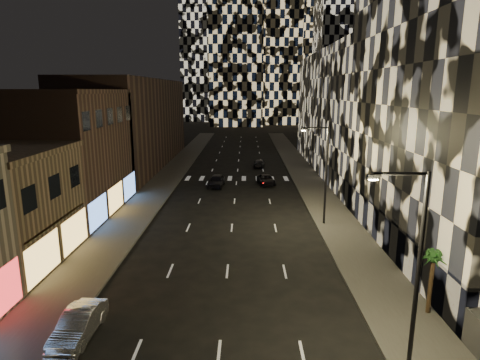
{
  "coord_description": "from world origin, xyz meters",
  "views": [
    {
      "loc": [
        1.25,
        -5.82,
        12.33
      ],
      "look_at": [
        0.85,
        22.29,
        6.0
      ],
      "focal_mm": 30.0,
      "sensor_mm": 36.0,
      "label": 1
    }
  ],
  "objects_px": {
    "streetlight_near": "(414,260)",
    "palm_tree": "(433,261)",
    "streetlight_far": "(324,169)",
    "car_silver_parked": "(79,325)",
    "car_dark_oncoming": "(259,163)",
    "car_dark_rightlane": "(266,180)",
    "car_dark_midlane": "(217,181)"
  },
  "relations": [
    {
      "from": "car_silver_parked",
      "to": "car_dark_oncoming",
      "type": "distance_m",
      "value": 47.79
    },
    {
      "from": "car_dark_rightlane",
      "to": "palm_tree",
      "type": "height_order",
      "value": "palm_tree"
    },
    {
      "from": "car_dark_oncoming",
      "to": "car_silver_parked",
      "type": "bearing_deg",
      "value": 82.3
    },
    {
      "from": "car_dark_rightlane",
      "to": "palm_tree",
      "type": "bearing_deg",
      "value": -83.87
    },
    {
      "from": "streetlight_far",
      "to": "car_silver_parked",
      "type": "bearing_deg",
      "value": -131.24
    },
    {
      "from": "streetlight_near",
      "to": "car_dark_midlane",
      "type": "distance_m",
      "value": 36.95
    },
    {
      "from": "streetlight_near",
      "to": "car_silver_parked",
      "type": "bearing_deg",
      "value": 171.74
    },
    {
      "from": "car_dark_oncoming",
      "to": "car_dark_rightlane",
      "type": "relative_size",
      "value": 0.94
    },
    {
      "from": "palm_tree",
      "to": "streetlight_far",
      "type": "bearing_deg",
      "value": 101.57
    },
    {
      "from": "car_silver_parked",
      "to": "streetlight_far",
      "type": "bearing_deg",
      "value": 50.3
    },
    {
      "from": "palm_tree",
      "to": "car_dark_oncoming",
      "type": "bearing_deg",
      "value": 100.26
    },
    {
      "from": "car_silver_parked",
      "to": "car_dark_oncoming",
      "type": "bearing_deg",
      "value": 78.6
    },
    {
      "from": "streetlight_near",
      "to": "palm_tree",
      "type": "distance_m",
      "value": 6.0
    },
    {
      "from": "car_dark_oncoming",
      "to": "car_dark_rightlane",
      "type": "height_order",
      "value": "car_dark_rightlane"
    },
    {
      "from": "streetlight_far",
      "to": "car_silver_parked",
      "type": "height_order",
      "value": "streetlight_far"
    },
    {
      "from": "streetlight_far",
      "to": "car_dark_rightlane",
      "type": "xyz_separation_m",
      "value": [
        -4.35,
        16.39,
        -4.74
      ]
    },
    {
      "from": "streetlight_near",
      "to": "car_dark_oncoming",
      "type": "bearing_deg",
      "value": 95.68
    },
    {
      "from": "car_dark_midlane",
      "to": "car_dark_rightlane",
      "type": "distance_m",
      "value": 6.67
    },
    {
      "from": "streetlight_far",
      "to": "car_silver_parked",
      "type": "xyz_separation_m",
      "value": [
        -15.55,
        -17.74,
        -4.64
      ]
    },
    {
      "from": "car_silver_parked",
      "to": "palm_tree",
      "type": "relative_size",
      "value": 1.16
    },
    {
      "from": "car_dark_oncoming",
      "to": "car_dark_rightlane",
      "type": "xyz_separation_m",
      "value": [
        0.5,
        -12.44,
        0.01
      ]
    },
    {
      "from": "streetlight_far",
      "to": "palm_tree",
      "type": "bearing_deg",
      "value": -78.43
    },
    {
      "from": "streetlight_far",
      "to": "car_dark_oncoming",
      "type": "distance_m",
      "value": 29.62
    },
    {
      "from": "streetlight_near",
      "to": "car_silver_parked",
      "type": "distance_m",
      "value": 16.39
    },
    {
      "from": "streetlight_far",
      "to": "car_dark_midlane",
      "type": "distance_m",
      "value": 19.09
    },
    {
      "from": "streetlight_far",
      "to": "palm_tree",
      "type": "relative_size",
      "value": 2.43
    },
    {
      "from": "car_dark_oncoming",
      "to": "palm_tree",
      "type": "xyz_separation_m",
      "value": [
        8.0,
        -44.2,
        2.61
      ]
    },
    {
      "from": "car_dark_midlane",
      "to": "car_dark_oncoming",
      "type": "distance_m",
      "value": 15.08
    },
    {
      "from": "streetlight_far",
      "to": "car_silver_parked",
      "type": "relative_size",
      "value": 2.08
    },
    {
      "from": "streetlight_far",
      "to": "streetlight_near",
      "type": "bearing_deg",
      "value": -90.0
    },
    {
      "from": "streetlight_near",
      "to": "streetlight_far",
      "type": "xyz_separation_m",
      "value": [
        0.0,
        20.0,
        0.0
      ]
    },
    {
      "from": "car_dark_midlane",
      "to": "car_dark_rightlane",
      "type": "bearing_deg",
      "value": 16.86
    }
  ]
}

